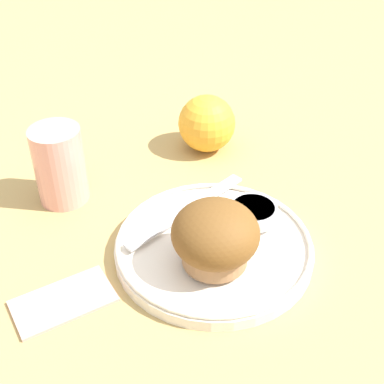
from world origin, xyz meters
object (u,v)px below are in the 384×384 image
(muffin, at_px, (215,237))
(butter_knife, at_px, (189,209))
(orange_fruit, at_px, (207,123))
(juice_glass, at_px, (60,165))

(muffin, xyz_separation_m, butter_knife, (0.02, 0.09, -0.03))
(muffin, distance_m, orange_fruit, 0.26)
(orange_fruit, bearing_deg, muffin, -120.03)
(orange_fruit, bearing_deg, butter_knife, -128.78)
(muffin, xyz_separation_m, orange_fruit, (0.13, 0.23, -0.01))
(butter_knife, xyz_separation_m, juice_glass, (-0.12, 0.13, 0.03))
(butter_knife, distance_m, orange_fruit, 0.18)
(muffin, distance_m, butter_knife, 0.10)
(butter_knife, bearing_deg, muffin, -117.98)
(butter_knife, xyz_separation_m, orange_fruit, (0.11, 0.14, 0.02))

